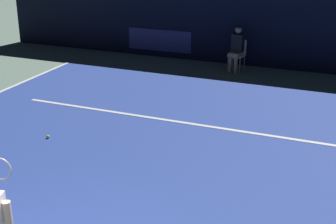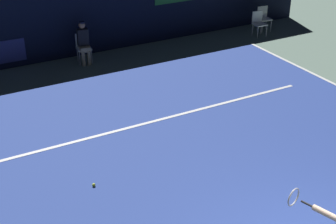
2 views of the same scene
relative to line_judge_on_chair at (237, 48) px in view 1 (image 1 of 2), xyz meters
name	(u,v)px [view 1 (image 1 of 2)]	position (x,y,z in m)	size (l,w,h in m)	color
ground_plane	(161,159)	(0.28, -6.34, -0.69)	(33.93, 33.93, 0.00)	slate
court_surface	(161,158)	(0.28, -6.34, -0.68)	(10.89, 10.26, 0.01)	#2D479E
line_service	(194,124)	(0.28, -4.54, -0.67)	(8.49, 0.10, 0.01)	white
back_wall	(254,23)	(0.28, 0.83, 0.61)	(17.39, 0.33, 2.60)	black
line_judge_on_chair	(237,48)	(0.00, 0.00, 0.00)	(0.49, 0.57, 1.32)	white
tennis_ball	(48,137)	(-2.20, -6.38, -0.64)	(0.07, 0.07, 0.07)	#CCE033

